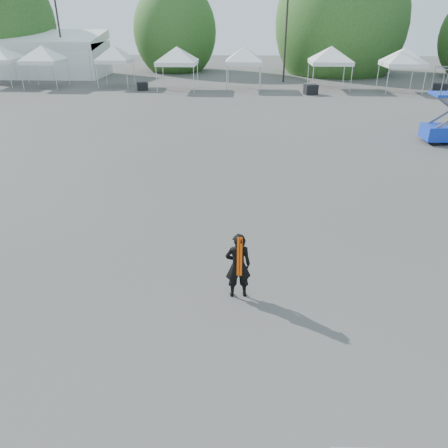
{
  "coord_description": "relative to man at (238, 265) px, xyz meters",
  "views": [
    {
      "loc": [
        -0.35,
        -9.88,
        5.73
      ],
      "look_at": [
        -0.8,
        -0.75,
        1.3
      ],
      "focal_mm": 35.0,
      "sensor_mm": 36.0,
      "label": 1
    }
  ],
  "objects": [
    {
      "name": "tent_d",
      "position": [
        -5.55,
        29.05,
        2.28
      ],
      "size": [
        4.47,
        4.47,
        3.88
      ],
      "color": "silver",
      "rests_on": "ground"
    },
    {
      "name": "ground",
      "position": [
        0.45,
        1.73,
        -0.78
      ],
      "size": [
        120.0,
        120.0,
        0.0
      ],
      "primitive_type": "plane",
      "color": "#474442",
      "rests_on": "ground"
    },
    {
      "name": "tree_mid_e",
      "position": [
        9.45,
        40.73,
        4.06
      ],
      "size": [
        5.12,
        5.12,
        7.79
      ],
      "color": "#382314",
      "rests_on": "ground"
    },
    {
      "name": "light_pole_west",
      "position": [
        -17.55,
        35.73,
        4.99
      ],
      "size": [
        0.6,
        0.25,
        10.3
      ],
      "color": "black",
      "rests_on": "ground"
    },
    {
      "name": "tree_mid_w",
      "position": [
        -7.55,
        41.73,
        3.15
      ],
      "size": [
        4.16,
        4.16,
        6.33
      ],
      "color": "#382314",
      "rests_on": "ground"
    },
    {
      "name": "tent_f",
      "position": [
        6.89,
        30.02,
        2.28
      ],
      "size": [
        4.58,
        4.58,
        3.88
      ],
      "color": "silver",
      "rests_on": "ground"
    },
    {
      "name": "tent_c",
      "position": [
        -11.05,
        30.41,
        2.28
      ],
      "size": [
        3.82,
        3.82,
        3.88
      ],
      "color": "silver",
      "rests_on": "ground"
    },
    {
      "name": "crate_west",
      "position": [
        -8.4,
        28.42,
        -0.46
      ],
      "size": [
        1.0,
        0.89,
        0.64
      ],
      "primitive_type": "cube",
      "rotation": [
        0.0,
        0.0,
        0.35
      ],
      "color": "black",
      "rests_on": "ground"
    },
    {
      "name": "tent_b",
      "position": [
        -16.87,
        29.71,
        2.28
      ],
      "size": [
        4.28,
        4.28,
        3.88
      ],
      "color": "silver",
      "rests_on": "ground"
    },
    {
      "name": "crate_east",
      "position": [
        15.24,
        27.97,
        -0.39
      ],
      "size": [
        1.16,
        1.01,
        0.77
      ],
      "primitive_type": "cube",
      "rotation": [
        0.0,
        0.0,
        -0.28
      ],
      "color": "black",
      "rests_on": "ground"
    },
    {
      "name": "crate_mid",
      "position": [
        5.08,
        27.12,
        -0.4
      ],
      "size": [
        1.13,
        0.98,
        0.75
      ],
      "primitive_type": "cube",
      "rotation": [
        0.0,
        0.0,
        0.27
      ],
      "color": "black",
      "rests_on": "ground"
    },
    {
      "name": "tent_g",
      "position": [
        12.31,
        28.81,
        2.28
      ],
      "size": [
        4.22,
        4.22,
        3.88
      ],
      "color": "silver",
      "rests_on": "ground"
    },
    {
      "name": "man",
      "position": [
        0.0,
        0.0,
        0.0
      ],
      "size": [
        0.61,
        0.45,
        1.55
      ],
      "rotation": [
        0.0,
        0.0,
        3.28
      ],
      "color": "black",
      "rests_on": "ground"
    },
    {
      "name": "marquee",
      "position": [
        -21.55,
        36.73,
        1.19
      ],
      "size": [
        15.0,
        6.25,
        4.23
      ],
      "color": "white",
      "rests_on": "ground"
    },
    {
      "name": "tent_e",
      "position": [
        -0.15,
        29.66,
        2.28
      ],
      "size": [
        4.1,
        4.1,
        3.88
      ],
      "color": "silver",
      "rests_on": "ground"
    },
    {
      "name": "light_pole_east",
      "position": [
        3.45,
        33.73,
        4.74
      ],
      "size": [
        0.6,
        0.25,
        9.8
      ],
      "color": "black",
      "rests_on": "ground"
    }
  ]
}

